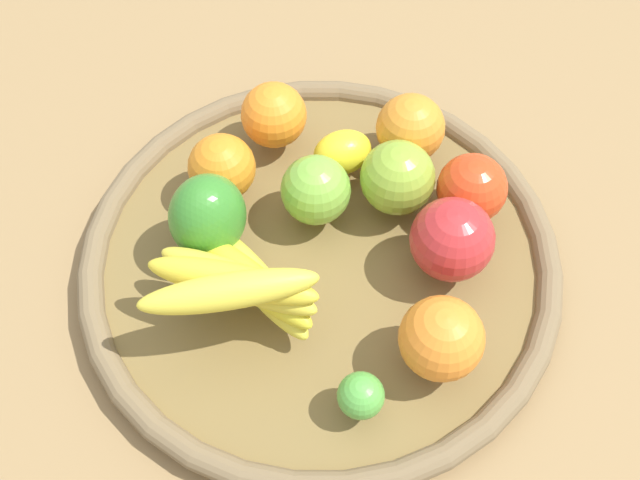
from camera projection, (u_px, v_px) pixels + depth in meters
The scene contains 14 objects.
ground_plane at pixel (320, 269), 0.80m from camera, with size 2.40×2.40×0.00m, color olive.
basket at pixel (320, 261), 0.79m from camera, with size 0.48×0.48×0.03m.
apple_2 at pixel (452, 243), 0.73m from camera, with size 0.08×0.08×0.08m, color red.
orange_0 at pixel (222, 167), 0.79m from camera, with size 0.07×0.07×0.07m, color orange.
banana_bunch at pixel (241, 282), 0.70m from camera, with size 0.15×0.16×0.09m.
orange_2 at pixel (274, 115), 0.82m from camera, with size 0.07×0.07×0.07m, color orange.
lime_0 at pixel (361, 396), 0.67m from camera, with size 0.04×0.04×0.04m, color #55AC41.
orange_1 at pixel (441, 339), 0.68m from camera, with size 0.08×0.08×0.08m, color orange.
apple_3 at pixel (472, 188), 0.77m from camera, with size 0.07×0.07×0.07m, color red.
apple_1 at pixel (316, 190), 0.77m from camera, with size 0.07×0.07×0.07m, color #7BB83E.
bell_pepper at pixel (207, 219), 0.74m from camera, with size 0.08×0.07×0.09m, color #37832B.
orange_3 at pixel (410, 128), 0.81m from camera, with size 0.07×0.07×0.07m, color orange.
apple_0 at pixel (398, 178), 0.78m from camera, with size 0.07×0.07×0.07m, color #88AF34.
lemon_0 at pixel (342, 152), 0.81m from camera, with size 0.06×0.05×0.05m, color yellow.
Camera 1 is at (-0.41, -0.04, 0.69)m, focal length 44.52 mm.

